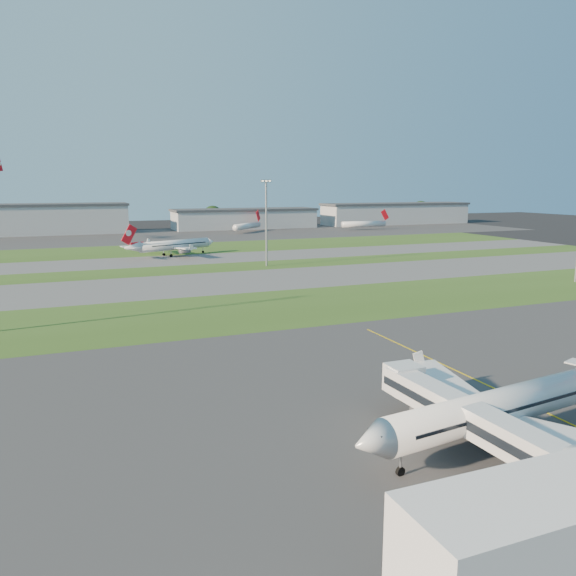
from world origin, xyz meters
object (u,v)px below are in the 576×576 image
airliner_parked (501,408)px  airliner_taxiing (174,245)px  light_mast_centre (266,217)px  mini_jet_near (247,226)px  jet_bridge (484,425)px  mini_jet_far (364,224)px

airliner_parked → airliner_taxiing: (-1.11, 156.01, -0.01)m
airliner_parked → light_mast_centre: bearing=73.4°
light_mast_centre → mini_jet_near: bearing=74.7°
jet_bridge → mini_jet_near: (58.10, 244.93, -0.73)m
airliner_taxiing → mini_jet_near: 101.62m
jet_bridge → light_mast_centre: 126.17m
airliner_taxiing → light_mast_centre: 43.10m
mini_jet_far → mini_jet_near: bearing=173.7°
mini_jet_near → mini_jet_far: bearing=-53.2°
airliner_taxiing → mini_jet_far: 141.00m
jet_bridge → light_mast_centre: (24.81, 123.24, 10.81)m
mini_jet_near → mini_jet_far: same height
jet_bridge → airliner_taxiing: airliner_taxiing is taller
jet_bridge → mini_jet_near: mini_jet_near is taller
airliner_taxiing → mini_jet_far: size_ratio=1.11×
mini_jet_near → light_mast_centre: light_mast_centre is taller
jet_bridge → mini_jet_far: bearing=62.6°
jet_bridge → mini_jet_near: bearing=76.7°
mini_jet_near → mini_jet_far: (64.15, -9.50, 0.00)m
airliner_taxiing → light_mast_centre: bearing=98.9°
jet_bridge → airliner_taxiing: bearing=88.7°
airliner_parked → mini_jet_far: airliner_parked is taller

